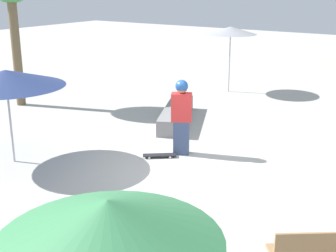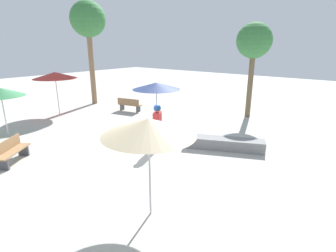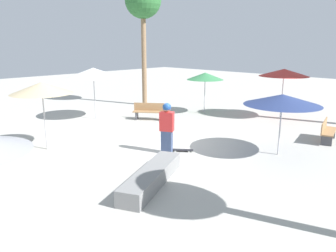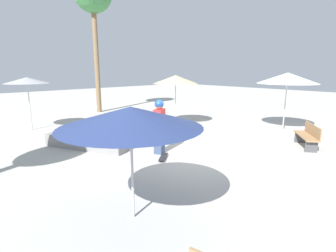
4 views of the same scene
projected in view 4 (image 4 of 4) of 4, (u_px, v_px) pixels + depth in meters
ground_plane at (196, 155)px, 8.78m from camera, size 60.00×60.00×0.00m
skater_main at (159, 125)px, 8.76m from camera, size 0.47×0.56×1.84m
skateboard at (163, 157)px, 8.40m from camera, size 0.65×0.75×0.07m
concrete_ledge at (86, 142)px, 9.46m from camera, size 3.18×1.95×0.45m
bench_near at (308, 136)px, 9.55m from camera, size 1.31×1.55×0.85m
shade_umbrella_white at (288, 78)px, 11.85m from camera, size 2.67×2.67×2.65m
shade_umbrella_navy at (131, 117)px, 4.69m from camera, size 2.62×2.62×2.17m
shade_umbrella_tan at (176, 79)px, 12.84m from camera, size 2.22×2.22×2.51m
shade_umbrella_grey at (27, 80)px, 11.87m from camera, size 1.94×1.94×2.45m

